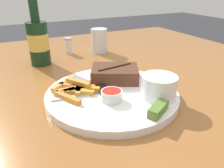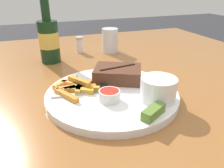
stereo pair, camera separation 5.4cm
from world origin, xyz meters
name	(u,v)px [view 1 (the left image)]	position (x,y,z in m)	size (l,w,h in m)	color
dining_table	(112,118)	(0.00, 0.00, 0.69)	(1.42, 1.47, 0.75)	#935B2D
dinner_plate	(112,94)	(0.00, 0.00, 0.76)	(0.33, 0.33, 0.02)	white
steak_portion	(115,74)	(0.04, 0.06, 0.79)	(0.15, 0.14, 0.04)	#512D1E
fries_pile	(75,89)	(-0.08, 0.04, 0.77)	(0.12, 0.15, 0.02)	#C38038
coleslaw_cup	(159,85)	(0.08, -0.08, 0.80)	(0.08, 0.08, 0.05)	white
dipping_sauce_cup	(112,95)	(-0.02, -0.04, 0.78)	(0.05, 0.05, 0.03)	silver
pickle_spear	(158,109)	(0.04, -0.13, 0.78)	(0.06, 0.05, 0.02)	#567A2D
fork_utensil	(77,96)	(-0.09, 0.01, 0.77)	(0.13, 0.03, 0.00)	#B7B7BC
knife_utensil	(102,83)	(0.00, 0.05, 0.77)	(0.08, 0.16, 0.01)	#B7B7BC
beer_bottle	(38,41)	(-0.11, 0.34, 0.83)	(0.07, 0.07, 0.24)	#143319
drinking_glass	(99,41)	(0.13, 0.38, 0.80)	(0.07, 0.07, 0.10)	silver
salt_shaker	(69,46)	(0.01, 0.42, 0.78)	(0.03, 0.03, 0.07)	white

